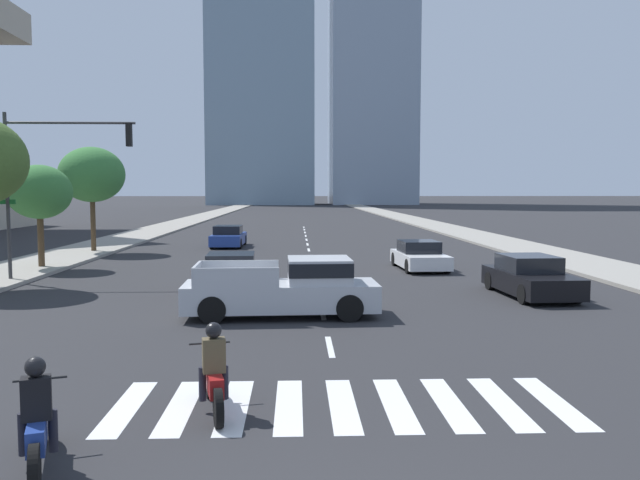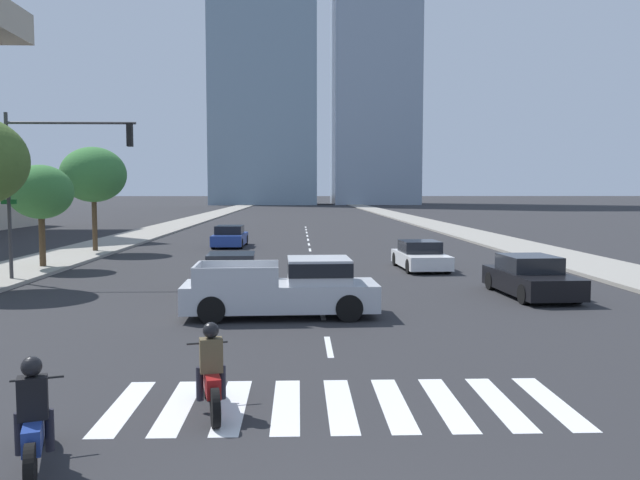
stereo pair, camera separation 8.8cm
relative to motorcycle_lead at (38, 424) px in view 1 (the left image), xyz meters
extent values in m
cube|color=gray|center=(17.26, 26.74, -0.51)|extent=(4.00, 260.00, 0.15)
cube|color=gray|center=(-9.04, 26.74, -0.51)|extent=(4.00, 260.00, 0.15)
cube|color=silver|center=(0.51, 2.30, -0.58)|extent=(0.45, 2.76, 0.01)
cube|color=silver|center=(1.41, 2.30, -0.58)|extent=(0.45, 2.76, 0.01)
cube|color=silver|center=(2.31, 2.30, -0.58)|extent=(0.45, 2.76, 0.01)
cube|color=silver|center=(3.21, 2.30, -0.58)|extent=(0.45, 2.76, 0.01)
cube|color=silver|center=(4.11, 2.30, -0.58)|extent=(0.45, 2.76, 0.01)
cube|color=silver|center=(5.01, 2.30, -0.58)|extent=(0.45, 2.76, 0.01)
cube|color=silver|center=(5.91, 2.30, -0.58)|extent=(0.45, 2.76, 0.01)
cube|color=silver|center=(6.81, 2.30, -0.58)|extent=(0.45, 2.76, 0.01)
cube|color=silver|center=(7.71, 2.30, -0.58)|extent=(0.45, 2.76, 0.01)
cube|color=silver|center=(4.11, 6.30, -0.58)|extent=(0.14, 2.00, 0.01)
cube|color=silver|center=(4.11, 10.30, -0.58)|extent=(0.14, 2.00, 0.01)
cube|color=silver|center=(4.11, 14.30, -0.58)|extent=(0.14, 2.00, 0.01)
cube|color=silver|center=(4.11, 18.30, -0.58)|extent=(0.14, 2.00, 0.01)
cube|color=silver|center=(4.11, 22.30, -0.58)|extent=(0.14, 2.00, 0.01)
cube|color=silver|center=(4.11, 26.30, -0.58)|extent=(0.14, 2.00, 0.01)
cube|color=silver|center=(4.11, 30.30, -0.58)|extent=(0.14, 2.00, 0.01)
cube|color=silver|center=(4.11, 34.30, -0.58)|extent=(0.14, 2.00, 0.01)
cube|color=silver|center=(4.11, 38.30, -0.58)|extent=(0.14, 2.00, 0.01)
cube|color=silver|center=(4.11, 42.30, -0.58)|extent=(0.14, 2.00, 0.01)
cube|color=silver|center=(4.11, 46.30, -0.58)|extent=(0.14, 2.00, 0.01)
cube|color=silver|center=(4.11, 50.30, -0.58)|extent=(0.14, 2.00, 0.01)
cube|color=silver|center=(4.11, 54.30, -0.58)|extent=(0.14, 2.00, 0.01)
cylinder|color=black|center=(-0.25, 0.75, -0.28)|extent=(0.30, 0.61, 0.60)
cylinder|color=black|center=(0.24, -0.72, -0.28)|extent=(0.30, 0.61, 0.60)
cube|color=navy|center=(-0.01, 0.02, -0.06)|extent=(0.60, 1.25, 0.32)
cylinder|color=#B2B2B7|center=(-0.22, 0.66, 0.02)|extent=(0.16, 0.32, 0.67)
cylinder|color=black|center=(-0.23, 0.70, 0.39)|extent=(0.68, 0.25, 0.04)
cube|color=black|center=(0.03, -0.08, 0.37)|extent=(0.42, 0.34, 0.55)
sphere|color=black|center=(0.03, -0.08, 0.78)|extent=(0.26, 0.26, 0.26)
cylinder|color=black|center=(-0.18, -0.04, -0.11)|extent=(0.15, 0.15, 0.55)
cylinder|color=black|center=(0.17, 0.07, -0.11)|extent=(0.15, 0.15, 0.55)
cylinder|color=black|center=(1.83, 2.78, -0.28)|extent=(0.25, 0.61, 0.60)
cylinder|color=black|center=(2.15, 1.35, -0.28)|extent=(0.25, 0.61, 0.60)
cube|color=maroon|center=(1.99, 2.06, -0.06)|extent=(0.47, 1.19, 0.32)
cylinder|color=#B2B2B7|center=(1.86, 2.68, 0.02)|extent=(0.13, 0.32, 0.67)
cylinder|color=black|center=(1.85, 2.73, 0.39)|extent=(0.69, 0.19, 0.04)
cube|color=brown|center=(2.02, 1.96, 0.37)|extent=(0.40, 0.31, 0.55)
sphere|color=black|center=(2.02, 1.96, 0.78)|extent=(0.26, 0.26, 0.26)
cylinder|color=black|center=(1.82, 2.02, -0.11)|extent=(0.14, 0.14, 0.55)
cylinder|color=black|center=(2.17, 2.10, -0.11)|extent=(0.14, 0.14, 0.55)
cube|color=#B7BABF|center=(2.90, 9.89, 0.01)|extent=(5.55, 2.14, 0.75)
cube|color=#B7BABF|center=(4.00, 9.93, 0.74)|extent=(1.82, 1.85, 0.70)
cube|color=black|center=(4.00, 9.93, 0.82)|extent=(1.84, 1.89, 0.39)
cube|color=#B7BABF|center=(1.67, 10.78, 0.66)|extent=(2.30, 0.16, 0.55)
cube|color=#B7BABF|center=(1.73, 8.91, 0.66)|extent=(2.30, 0.16, 0.55)
cube|color=#B7BABF|center=(0.55, 9.80, 0.66)|extent=(0.15, 1.87, 0.55)
cylinder|color=black|center=(4.74, 10.83, -0.20)|extent=(0.77, 0.29, 0.76)
cylinder|color=black|center=(4.80, 9.09, -0.20)|extent=(0.77, 0.29, 0.76)
cylinder|color=black|center=(1.01, 10.69, -0.20)|extent=(0.77, 0.29, 0.76)
cylinder|color=black|center=(1.07, 8.95, -0.20)|extent=(0.77, 0.29, 0.76)
cube|color=black|center=(11.32, 13.10, -0.08)|extent=(2.12, 4.52, 0.68)
cube|color=black|center=(11.31, 13.32, 0.52)|extent=(1.77, 2.07, 0.54)
cylinder|color=black|center=(12.25, 11.64, -0.26)|extent=(0.25, 0.65, 0.64)
cylinder|color=black|center=(10.53, 11.56, -0.26)|extent=(0.25, 0.65, 0.64)
cylinder|color=black|center=(12.10, 14.65, -0.26)|extent=(0.25, 0.65, 0.64)
cylinder|color=black|center=(10.38, 14.56, -0.26)|extent=(0.25, 0.65, 0.64)
cube|color=silver|center=(8.98, 20.61, -0.12)|extent=(2.10, 4.38, 0.60)
cube|color=black|center=(8.97, 20.82, 0.44)|extent=(1.75, 2.01, 0.54)
cylinder|color=black|center=(9.91, 19.19, -0.26)|extent=(0.25, 0.65, 0.64)
cylinder|color=black|center=(8.20, 19.11, -0.26)|extent=(0.25, 0.65, 0.64)
cylinder|color=black|center=(9.76, 22.11, -0.26)|extent=(0.25, 0.65, 0.64)
cylinder|color=black|center=(8.06, 22.02, -0.26)|extent=(0.25, 0.65, 0.64)
cube|color=navy|center=(-0.96, 32.73, -0.09)|extent=(1.97, 4.56, 0.66)
cube|color=black|center=(-0.96, 32.51, 0.51)|extent=(1.70, 2.07, 0.54)
cylinder|color=black|center=(-1.79, 34.29, -0.26)|extent=(0.23, 0.64, 0.64)
cylinder|color=black|center=(-0.07, 34.26, -0.26)|extent=(0.23, 0.64, 0.64)
cylinder|color=black|center=(-1.84, 31.21, -0.26)|extent=(0.23, 0.64, 0.64)
cylinder|color=black|center=(-0.13, 31.18, -0.26)|extent=(0.23, 0.64, 0.64)
cube|color=silver|center=(1.02, 14.68, -0.08)|extent=(2.05, 4.29, 0.69)
cube|color=black|center=(1.03, 14.47, 0.52)|extent=(1.72, 1.97, 0.52)
cylinder|color=black|center=(0.12, 16.07, -0.26)|extent=(0.25, 0.65, 0.64)
cylinder|color=black|center=(1.80, 16.15, -0.26)|extent=(0.25, 0.65, 0.64)
cylinder|color=black|center=(0.25, 13.21, -0.26)|extent=(0.25, 0.65, 0.64)
cylinder|color=black|center=(1.93, 13.28, -0.26)|extent=(0.25, 0.65, 0.64)
cylinder|color=#333335|center=(-7.84, 17.10, 2.79)|extent=(0.14, 0.14, 6.44)
cylinder|color=#333335|center=(-5.35, 17.10, 5.61)|extent=(4.97, 0.10, 0.10)
cube|color=black|center=(-3.12, 17.10, 5.16)|extent=(0.20, 0.28, 0.90)
sphere|color=red|center=(-3.12, 17.10, 5.46)|extent=(0.18, 0.18, 0.18)
sphere|color=orange|center=(-3.12, 17.10, 5.16)|extent=(0.18, 0.18, 0.18)
sphere|color=green|center=(-3.12, 17.10, 4.86)|extent=(0.18, 0.18, 0.18)
cube|color=#19662D|center=(-7.84, 17.10, 2.57)|extent=(0.60, 0.04, 0.18)
cylinder|color=#4C3823|center=(-8.24, 21.21, 0.68)|extent=(0.28, 0.28, 2.22)
ellipsoid|color=#387538|center=(-8.24, 21.21, 2.94)|extent=(2.88, 2.88, 2.44)
cylinder|color=#4C3823|center=(-8.24, 28.75, 1.00)|extent=(0.28, 0.28, 2.87)
ellipsoid|color=#387538|center=(-8.24, 28.75, 3.91)|extent=(3.68, 3.68, 3.13)
cube|color=#8C9EB2|center=(23.11, 161.38, 43.34)|extent=(21.36, 26.24, 87.84)
camera|label=1|loc=(3.34, -8.16, 3.01)|focal=35.90mm
camera|label=2|loc=(3.42, -8.16, 3.01)|focal=35.90mm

